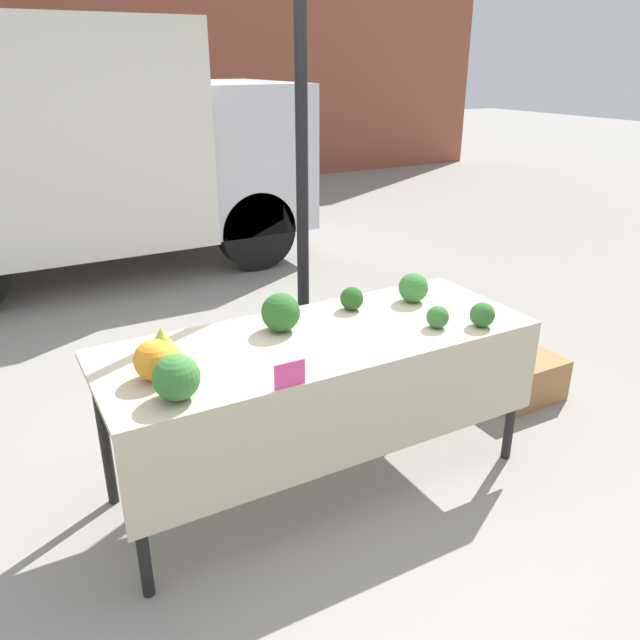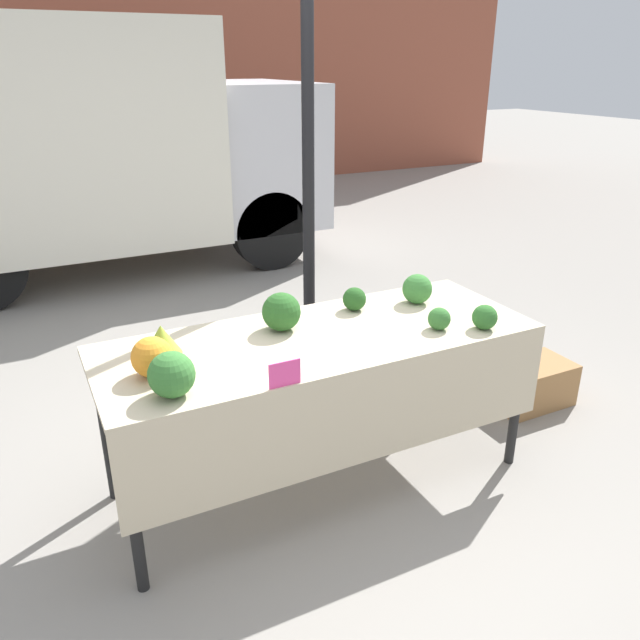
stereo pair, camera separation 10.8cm
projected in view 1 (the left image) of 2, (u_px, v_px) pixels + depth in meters
The scene contains 15 objects.
ground_plane at pixel (320, 478), 3.26m from camera, with size 40.00×40.00×0.00m, color gray.
building_facade at pixel (36, 0), 9.04m from camera, with size 16.00×0.60×5.63m.
tent_pole at pixel (302, 181), 3.52m from camera, with size 0.07×0.07×2.77m.
parked_truck at pixel (78, 142), 6.08m from camera, with size 4.04×2.08×2.37m.
market_table at pixel (327, 360), 2.93m from camera, with size 2.08×0.78×0.82m.
orange_cauliflower at pixel (155, 360), 2.51m from camera, with size 0.17×0.17×0.17m.
romanesco_head at pixel (162, 342), 2.71m from camera, with size 0.17×0.17×0.14m.
broccoli_head_0 at pixel (482, 315), 3.02m from camera, with size 0.12×0.12×0.12m.
broccoli_head_1 at pixel (281, 312), 2.96m from camera, with size 0.19×0.19×0.19m.
broccoli_head_2 at pixel (352, 299), 3.23m from camera, with size 0.12×0.12×0.12m.
broccoli_head_3 at pixel (413, 288), 3.33m from camera, with size 0.16×0.16×0.16m.
broccoli_head_4 at pixel (176, 377), 2.36m from camera, with size 0.18×0.18×0.18m.
broccoli_head_5 at pixel (438, 317), 3.01m from camera, with size 0.11×0.11×0.11m.
price_sign at pixel (290, 374), 2.46m from camera, with size 0.14×0.01×0.11m.
produce_crate at pixel (523, 380), 3.97m from camera, with size 0.50×0.32×0.27m.
Camera 1 is at (-1.30, -2.35, 2.02)m, focal length 35.00 mm.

